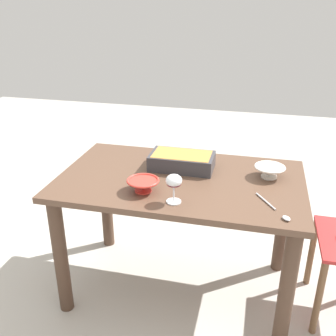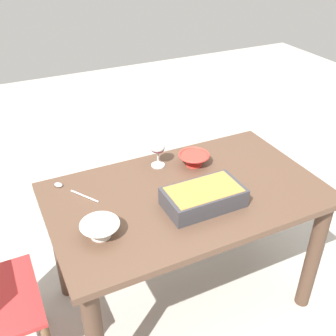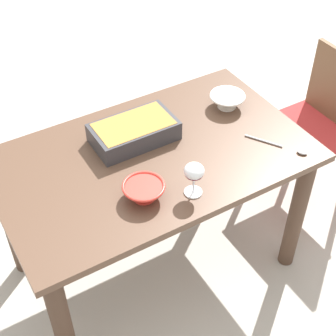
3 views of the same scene
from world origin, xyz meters
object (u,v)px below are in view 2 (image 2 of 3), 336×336
object	(u,v)px
wine_glass	(158,149)
casserole_dish	(203,196)
dining_table	(186,214)
serving_spoon	(68,189)
mixing_bowl	(194,159)
small_bowl	(100,228)

from	to	relation	value
wine_glass	casserole_dish	bearing A→B (deg)	-83.72
dining_table	serving_spoon	bearing A→B (deg)	152.78
casserole_dish	mixing_bowl	world-z (taller)	casserole_dish
small_bowl	wine_glass	bearing A→B (deg)	41.83
mixing_bowl	small_bowl	world-z (taller)	same
casserole_dish	small_bowl	distance (m)	0.48
mixing_bowl	small_bowl	bearing A→B (deg)	-152.55
wine_glass	small_bowl	bearing A→B (deg)	-138.17
dining_table	mixing_bowl	world-z (taller)	mixing_bowl
wine_glass	small_bowl	distance (m)	0.59
small_bowl	serving_spoon	distance (m)	0.38
dining_table	mixing_bowl	xyz separation A→B (m)	(0.15, 0.20, 0.17)
small_bowl	serving_spoon	bearing A→B (deg)	96.54
small_bowl	mixing_bowl	bearing A→B (deg)	27.45
casserole_dish	mixing_bowl	bearing A→B (deg)	68.05
casserole_dish	serving_spoon	world-z (taller)	casserole_dish
dining_table	wine_glass	distance (m)	0.36
mixing_bowl	serving_spoon	bearing A→B (deg)	174.68
dining_table	mixing_bowl	size ratio (longest dim) A/B	7.97
serving_spoon	dining_table	bearing A→B (deg)	-27.22
casserole_dish	small_bowl	size ratio (longest dim) A/B	2.16
dining_table	small_bowl	world-z (taller)	small_bowl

